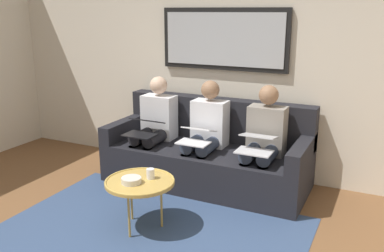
{
  "coord_description": "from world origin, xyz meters",
  "views": [
    {
      "loc": [
        -1.74,
        1.89,
        1.86
      ],
      "look_at": [
        0.0,
        -1.7,
        0.75
      ],
      "focal_mm": 38.97,
      "sensor_mm": 36.0,
      "label": 1
    }
  ],
  "objects_px": {
    "person_middle": "(206,131)",
    "laptop_white": "(196,135)",
    "cup": "(150,174)",
    "laptop_silver": "(257,143)",
    "couch": "(208,155)",
    "laptop_black": "(144,127)",
    "coffee_table": "(140,182)",
    "bowl": "(131,180)",
    "framed_mirror": "(224,39)",
    "person_right": "(155,124)",
    "person_left": "(264,138)"
  },
  "relations": [
    {
      "from": "bowl",
      "to": "laptop_silver",
      "type": "distance_m",
      "value": 1.27
    },
    {
      "from": "bowl",
      "to": "person_left",
      "type": "bearing_deg",
      "value": -122.96
    },
    {
      "from": "person_middle",
      "to": "laptop_silver",
      "type": "bearing_deg",
      "value": 159.14
    },
    {
      "from": "person_middle",
      "to": "person_right",
      "type": "bearing_deg",
      "value": 0.0
    },
    {
      "from": "couch",
      "to": "framed_mirror",
      "type": "relative_size",
      "value": 1.48
    },
    {
      "from": "couch",
      "to": "person_left",
      "type": "xyz_separation_m",
      "value": [
        -0.64,
        0.07,
        0.3
      ]
    },
    {
      "from": "framed_mirror",
      "to": "laptop_white",
      "type": "relative_size",
      "value": 4.29
    },
    {
      "from": "couch",
      "to": "laptop_black",
      "type": "distance_m",
      "value": 0.78
    },
    {
      "from": "cup",
      "to": "person_middle",
      "type": "distance_m",
      "value": 1.07
    },
    {
      "from": "framed_mirror",
      "to": "bowl",
      "type": "distance_m",
      "value": 2.0
    },
    {
      "from": "person_middle",
      "to": "framed_mirror",
      "type": "bearing_deg",
      "value": -90.0
    },
    {
      "from": "coffee_table",
      "to": "couch",
      "type": "bearing_deg",
      "value": -95.25
    },
    {
      "from": "cup",
      "to": "laptop_silver",
      "type": "xyz_separation_m",
      "value": [
        -0.69,
        -0.82,
        0.14
      ]
    },
    {
      "from": "laptop_silver",
      "to": "laptop_white",
      "type": "xyz_separation_m",
      "value": [
        0.64,
        -0.0,
        -0.01
      ]
    },
    {
      "from": "person_right",
      "to": "person_left",
      "type": "bearing_deg",
      "value": 180.0
    },
    {
      "from": "laptop_black",
      "to": "person_middle",
      "type": "bearing_deg",
      "value": -160.05
    },
    {
      "from": "cup",
      "to": "laptop_white",
      "type": "relative_size",
      "value": 0.26
    },
    {
      "from": "bowl",
      "to": "person_middle",
      "type": "xyz_separation_m",
      "value": [
        -0.15,
        -1.22,
        0.14
      ]
    },
    {
      "from": "framed_mirror",
      "to": "cup",
      "type": "relative_size",
      "value": 16.53
    },
    {
      "from": "person_middle",
      "to": "laptop_white",
      "type": "xyz_separation_m",
      "value": [
        0.0,
        0.24,
        0.02
      ]
    },
    {
      "from": "cup",
      "to": "coffee_table",
      "type": "bearing_deg",
      "value": 56.34
    },
    {
      "from": "bowl",
      "to": "cup",
      "type": "bearing_deg",
      "value": -121.56
    },
    {
      "from": "couch",
      "to": "bowl",
      "type": "bearing_deg",
      "value": 83.33
    },
    {
      "from": "framed_mirror",
      "to": "laptop_silver",
      "type": "relative_size",
      "value": 4.08
    },
    {
      "from": "couch",
      "to": "person_right",
      "type": "bearing_deg",
      "value": 6.13
    },
    {
      "from": "couch",
      "to": "laptop_silver",
      "type": "relative_size",
      "value": 6.04
    },
    {
      "from": "person_left",
      "to": "person_right",
      "type": "distance_m",
      "value": 1.28
    },
    {
      "from": "laptop_black",
      "to": "framed_mirror",
      "type": "bearing_deg",
      "value": -132.88
    },
    {
      "from": "bowl",
      "to": "person_middle",
      "type": "distance_m",
      "value": 1.24
    },
    {
      "from": "coffee_table",
      "to": "cup",
      "type": "relative_size",
      "value": 6.72
    },
    {
      "from": "person_middle",
      "to": "bowl",
      "type": "bearing_deg",
      "value": 82.96
    },
    {
      "from": "cup",
      "to": "person_middle",
      "type": "xyz_separation_m",
      "value": [
        -0.05,
        -1.06,
        0.12
      ]
    },
    {
      "from": "coffee_table",
      "to": "bowl",
      "type": "distance_m",
      "value": 0.09
    },
    {
      "from": "framed_mirror",
      "to": "laptop_black",
      "type": "relative_size",
      "value": 3.81
    },
    {
      "from": "coffee_table",
      "to": "laptop_silver",
      "type": "xyz_separation_m",
      "value": [
        -0.75,
        -0.91,
        0.2
      ]
    },
    {
      "from": "person_left",
      "to": "laptop_black",
      "type": "bearing_deg",
      "value": 10.29
    },
    {
      "from": "coffee_table",
      "to": "bowl",
      "type": "bearing_deg",
      "value": 61.13
    },
    {
      "from": "cup",
      "to": "bowl",
      "type": "bearing_deg",
      "value": 58.44
    },
    {
      "from": "coffee_table",
      "to": "person_right",
      "type": "bearing_deg",
      "value": -65.31
    },
    {
      "from": "laptop_white",
      "to": "framed_mirror",
      "type": "bearing_deg",
      "value": -90.0
    },
    {
      "from": "cup",
      "to": "bowl",
      "type": "xyz_separation_m",
      "value": [
        0.1,
        0.16,
        -0.02
      ]
    },
    {
      "from": "framed_mirror",
      "to": "coffee_table",
      "type": "xyz_separation_m",
      "value": [
        0.11,
        1.61,
        -1.12
      ]
    },
    {
      "from": "coffee_table",
      "to": "person_right",
      "type": "distance_m",
      "value": 1.28
    },
    {
      "from": "cup",
      "to": "laptop_black",
      "type": "distance_m",
      "value": 1.03
    },
    {
      "from": "couch",
      "to": "laptop_black",
      "type": "bearing_deg",
      "value": 25.19
    },
    {
      "from": "couch",
      "to": "person_middle",
      "type": "xyz_separation_m",
      "value": [
        0.0,
        0.07,
        0.3
      ]
    },
    {
      "from": "coffee_table",
      "to": "laptop_white",
      "type": "relative_size",
      "value": 1.74
    },
    {
      "from": "laptop_silver",
      "to": "bowl",
      "type": "bearing_deg",
      "value": 50.97
    },
    {
      "from": "couch",
      "to": "cup",
      "type": "height_order",
      "value": "couch"
    },
    {
      "from": "laptop_white",
      "to": "cup",
      "type": "bearing_deg",
      "value": 86.17
    }
  ]
}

